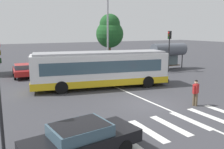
# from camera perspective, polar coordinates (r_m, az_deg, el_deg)

# --- Properties ---
(ground_plane) EXTENTS (160.00, 160.00, 0.00)m
(ground_plane) POSITION_cam_1_polar(r_m,az_deg,el_deg) (15.99, 8.36, -7.07)
(ground_plane) COLOR #3D3D42
(city_transit_bus) EXTENTS (11.81, 4.82, 3.06)m
(city_transit_bus) POSITION_cam_1_polar(r_m,az_deg,el_deg) (20.04, -2.69, 1.30)
(city_transit_bus) COLOR black
(city_transit_bus) RESTS_ON ground_plane
(pedestrian_crossing_street) EXTENTS (0.56, 0.37, 1.72)m
(pedestrian_crossing_street) POSITION_cam_1_polar(r_m,az_deg,el_deg) (16.13, 19.48, -3.85)
(pedestrian_crossing_street) COLOR brown
(pedestrian_crossing_street) RESTS_ON ground_plane
(foreground_sedan) EXTENTS (4.68, 2.34, 1.35)m
(foreground_sedan) POSITION_cam_1_polar(r_m,az_deg,el_deg) (9.41, -7.30, -15.00)
(foreground_sedan) COLOR black
(foreground_sedan) RESTS_ON ground_plane
(parked_car_red) EXTENTS (2.07, 4.60, 1.35)m
(parked_car_red) POSITION_cam_1_polar(r_m,az_deg,el_deg) (26.48, -20.71, 1.09)
(parked_car_red) COLOR black
(parked_car_red) RESTS_ON ground_plane
(parked_car_charcoal) EXTENTS (1.93, 4.53, 1.35)m
(parked_car_charcoal) POSITION_cam_1_polar(r_m,az_deg,el_deg) (26.75, -14.78, 1.52)
(parked_car_charcoal) COLOR black
(parked_car_charcoal) RESTS_ON ground_plane
(parked_car_black) EXTENTS (1.91, 4.52, 1.35)m
(parked_car_black) POSITION_cam_1_polar(r_m,az_deg,el_deg) (27.95, -9.57, 2.10)
(parked_car_black) COLOR black
(parked_car_black) RESTS_ON ground_plane
(parked_car_white) EXTENTS (1.92, 4.52, 1.35)m
(parked_car_white) POSITION_cam_1_polar(r_m,az_deg,el_deg) (29.19, -4.65, 2.57)
(parked_car_white) COLOR black
(parked_car_white) RESTS_ON ground_plane
(parked_car_teal) EXTENTS (1.88, 4.50, 1.35)m
(parked_car_teal) POSITION_cam_1_polar(r_m,az_deg,el_deg) (29.64, 0.34, 2.73)
(parked_car_teal) COLOR black
(parked_car_teal) RESTS_ON ground_plane
(traffic_light_far_corner) EXTENTS (0.33, 0.32, 4.74)m
(traffic_light_far_corner) POSITION_cam_1_polar(r_m,az_deg,el_deg) (28.38, 13.60, 6.99)
(traffic_light_far_corner) COLOR #28282B
(traffic_light_far_corner) RESTS_ON ground_plane
(bus_stop_shelter) EXTENTS (4.72, 1.54, 3.25)m
(bus_stop_shelter) POSITION_cam_1_polar(r_m,az_deg,el_deg) (30.24, 13.49, 5.74)
(bus_stop_shelter) COLOR #28282B
(bus_stop_shelter) RESTS_ON ground_plane
(twin_arm_street_lamp) EXTENTS (5.38, 0.32, 10.19)m
(twin_arm_street_lamp) POSITION_cam_1_polar(r_m,az_deg,el_deg) (27.09, -1.05, 13.58)
(twin_arm_street_lamp) COLOR #939399
(twin_arm_street_lamp) RESTS_ON ground_plane
(background_tree_right) EXTENTS (4.08, 4.08, 7.23)m
(background_tree_right) POSITION_cam_1_polar(r_m,az_deg,el_deg) (35.82, -0.56, 10.37)
(background_tree_right) COLOR brown
(background_tree_right) RESTS_ON ground_plane
(crosswalk_painted_stripes) EXTENTS (7.61, 2.90, 0.01)m
(crosswalk_painted_stripes) POSITION_cam_1_polar(r_m,az_deg,el_deg) (13.29, 16.15, -11.10)
(crosswalk_painted_stripes) COLOR silver
(crosswalk_painted_stripes) RESTS_ON ground_plane
(lane_center_line) EXTENTS (0.16, 24.00, 0.01)m
(lane_center_line) POSITION_cam_1_polar(r_m,az_deg,el_deg) (17.83, 5.84, -5.14)
(lane_center_line) COLOR silver
(lane_center_line) RESTS_ON ground_plane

